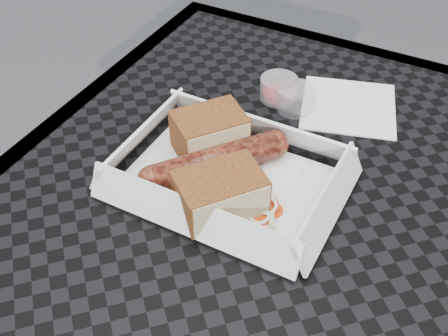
# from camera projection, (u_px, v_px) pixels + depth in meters

# --- Properties ---
(patio_table) EXTENTS (0.80, 0.80, 0.74)m
(patio_table) POSITION_uv_depth(u_px,v_px,m) (326.00, 293.00, 0.61)
(patio_table) COLOR black
(patio_table) RESTS_ON ground
(food_tray) EXTENTS (0.22, 0.15, 0.00)m
(food_tray) POSITION_uv_depth(u_px,v_px,m) (228.00, 181.00, 0.63)
(food_tray) COLOR white
(food_tray) RESTS_ON patio_table
(bratwurst) EXTENTS (0.13, 0.15, 0.03)m
(bratwurst) POSITION_uv_depth(u_px,v_px,m) (215.00, 162.00, 0.63)
(bratwurst) COLOR maroon
(bratwurst) RESTS_ON food_tray
(bread_near) EXTENTS (0.09, 0.10, 0.05)m
(bread_near) POSITION_uv_depth(u_px,v_px,m) (210.00, 133.00, 0.65)
(bread_near) COLOR brown
(bread_near) RESTS_ON food_tray
(bread_far) EXTENTS (0.10, 0.11, 0.05)m
(bread_far) POSITION_uv_depth(u_px,v_px,m) (220.00, 193.00, 0.58)
(bread_far) COLOR brown
(bread_far) RESTS_ON food_tray
(veg_garnish) EXTENTS (0.03, 0.03, 0.00)m
(veg_garnish) POSITION_uv_depth(u_px,v_px,m) (269.00, 216.00, 0.59)
(veg_garnish) COLOR #D63B09
(veg_garnish) RESTS_ON food_tray
(napkin) EXTENTS (0.15, 0.15, 0.00)m
(napkin) POSITION_uv_depth(u_px,v_px,m) (348.00, 106.00, 0.74)
(napkin) COLOR white
(napkin) RESTS_ON patio_table
(condiment_cup_sauce) EXTENTS (0.05, 0.05, 0.03)m
(condiment_cup_sauce) POSITION_uv_depth(u_px,v_px,m) (279.00, 88.00, 0.74)
(condiment_cup_sauce) COLOR maroon
(condiment_cup_sauce) RESTS_ON patio_table
(condiment_cup_empty) EXTENTS (0.05, 0.05, 0.03)m
(condiment_cup_empty) POSITION_uv_depth(u_px,v_px,m) (296.00, 99.00, 0.73)
(condiment_cup_empty) COLOR silver
(condiment_cup_empty) RESTS_ON patio_table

